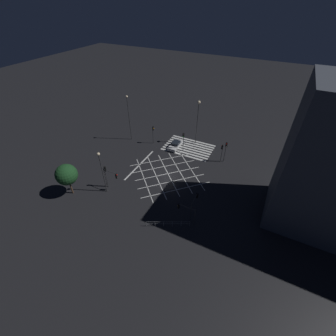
# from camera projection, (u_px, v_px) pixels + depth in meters

# --- Properties ---
(ground_plane) EXTENTS (200.00, 200.00, 0.00)m
(ground_plane) POSITION_uv_depth(u_px,v_px,m) (168.00, 174.00, 42.50)
(ground_plane) COLOR black
(road_markings) EXTENTS (15.68, 21.33, 0.01)m
(road_markings) POSITION_uv_depth(u_px,v_px,m) (181.00, 155.00, 47.31)
(road_markings) COLOR silver
(road_markings) RESTS_ON ground_plane
(traffic_light_nw_cross) EXTENTS (0.36, 2.67, 3.46)m
(traffic_light_nw_cross) POSITION_uv_depth(u_px,v_px,m) (195.00, 201.00, 33.52)
(traffic_light_nw_cross) COLOR #2D2D30
(traffic_light_nw_cross) RESTS_ON ground_plane
(traffic_light_ne_cross) EXTENTS (0.36, 0.39, 4.51)m
(traffic_light_ne_cross) POSITION_uv_depth(u_px,v_px,m) (106.00, 173.00, 37.72)
(traffic_light_ne_cross) COLOR #2D2D30
(traffic_light_ne_cross) RESTS_ON ground_plane
(traffic_light_se_main) EXTENTS (0.39, 0.36, 4.29)m
(traffic_light_se_main) POSITION_uv_depth(u_px,v_px,m) (153.00, 131.00, 49.04)
(traffic_light_se_main) COLOR #2D2D30
(traffic_light_se_main) RESTS_ON ground_plane
(traffic_light_sw_cross) EXTENTS (0.36, 0.39, 4.52)m
(traffic_light_sw_cross) POSITION_uv_depth(u_px,v_px,m) (226.00, 148.00, 43.51)
(traffic_light_sw_cross) COLOR #2D2D30
(traffic_light_sw_cross) RESTS_ON ground_plane
(traffic_light_nw_main) EXTENTS (2.84, 0.36, 3.20)m
(traffic_light_nw_main) POSITION_uv_depth(u_px,v_px,m) (185.00, 210.00, 32.47)
(traffic_light_nw_main) COLOR #2D2D30
(traffic_light_nw_main) RESTS_ON ground_plane
(traffic_light_median_south) EXTENTS (0.36, 0.39, 4.45)m
(traffic_light_median_south) POSITION_uv_depth(u_px,v_px,m) (183.00, 138.00, 46.45)
(traffic_light_median_south) COLOR #2D2D30
(traffic_light_median_south) RESTS_ON ground_plane
(traffic_light_ne_main) EXTENTS (2.84, 0.36, 3.93)m
(traffic_light_ne_main) POSITION_uv_depth(u_px,v_px,m) (111.00, 176.00, 37.48)
(traffic_light_ne_main) COLOR #2D2D30
(traffic_light_ne_main) RESTS_ON ground_plane
(traffic_light_sw_main) EXTENTS (0.39, 0.36, 4.03)m
(traffic_light_sw_main) POSITION_uv_depth(u_px,v_px,m) (222.00, 150.00, 43.66)
(traffic_light_sw_main) COLOR #2D2D30
(traffic_light_sw_main) RESTS_ON ground_plane
(street_lamp_east) EXTENTS (0.46, 0.46, 10.36)m
(street_lamp_east) POSITION_uv_depth(u_px,v_px,m) (129.00, 112.00, 48.14)
(street_lamp_east) COLOR #2D2D30
(street_lamp_east) RESTS_ON ground_plane
(street_lamp_west) EXTENTS (0.50, 0.50, 8.07)m
(street_lamp_west) POSITION_uv_depth(u_px,v_px,m) (101.00, 166.00, 35.29)
(street_lamp_west) COLOR #2D2D30
(street_lamp_west) RESTS_ON ground_plane
(street_lamp_far) EXTENTS (0.63, 0.63, 9.93)m
(street_lamp_far) POSITION_uv_depth(u_px,v_px,m) (198.00, 112.00, 46.31)
(street_lamp_far) COLOR #2D2D30
(street_lamp_far) RESTS_ON ground_plane
(street_tree_near) EXTENTS (3.50, 3.50, 5.84)m
(street_tree_near) POSITION_uv_depth(u_px,v_px,m) (66.00, 175.00, 35.93)
(street_tree_near) COLOR #473323
(street_tree_near) RESTS_ON ground_plane
(waiting_car) EXTENTS (1.82, 4.51, 1.33)m
(waiting_car) POSITION_uv_depth(u_px,v_px,m) (176.00, 145.00, 49.29)
(waiting_car) COLOR silver
(waiting_car) RESTS_ON ground_plane
(pedestrian_railing) EXTENTS (5.76, 2.91, 1.05)m
(pedestrian_railing) POSITION_uv_depth(u_px,v_px,m) (168.00, 223.00, 32.63)
(pedestrian_railing) COLOR gray
(pedestrian_railing) RESTS_ON ground_plane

